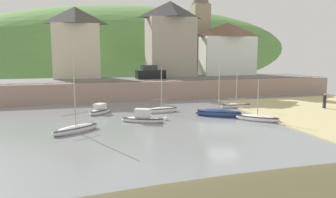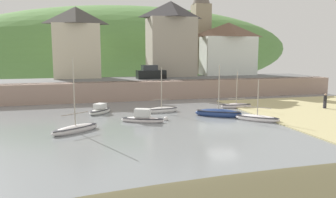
# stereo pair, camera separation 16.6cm
# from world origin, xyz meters

# --- Properties ---
(ground) EXTENTS (48.00, 41.00, 0.61)m
(ground) POSITION_xyz_m (1.40, -9.56, 0.16)
(ground) COLOR gray
(quay_seawall) EXTENTS (48.00, 9.40, 2.40)m
(quay_seawall) POSITION_xyz_m (0.00, 17.50, 1.36)
(quay_seawall) COLOR tan
(quay_seawall) RESTS_ON ground
(hillside_backdrop) EXTENTS (80.00, 44.00, 19.53)m
(hillside_backdrop) POSITION_xyz_m (0.07, 55.20, 6.84)
(hillside_backdrop) COLOR #578842
(hillside_backdrop) RESTS_ON ground
(waterfront_building_left) EXTENTS (6.80, 5.05, 10.20)m
(waterfront_building_left) POSITION_xyz_m (-11.84, 25.20, 7.60)
(waterfront_building_left) COLOR beige
(waterfront_building_left) RESTS_ON ground
(waterfront_building_centre) EXTENTS (7.32, 5.64, 11.49)m
(waterfront_building_centre) POSITION_xyz_m (2.36, 25.20, 8.25)
(waterfront_building_centre) COLOR #A39A88
(waterfront_building_centre) RESTS_ON ground
(waterfront_building_right) EXTENTS (9.04, 4.32, 8.48)m
(waterfront_building_right) POSITION_xyz_m (12.12, 25.20, 6.73)
(waterfront_building_right) COLOR white
(waterfront_building_right) RESTS_ON ground
(church_with_spire) EXTENTS (3.00, 3.00, 16.90)m
(church_with_spire) POSITION_xyz_m (8.80, 29.20, 11.11)
(church_with_spire) COLOR gray
(church_with_spire) RESTS_ON ground
(dinghy_open_wooden) EXTENTS (3.73, 3.60, 3.91)m
(dinghy_open_wooden) POSITION_xyz_m (3.89, 1.16, 0.23)
(dinghy_open_wooden) COLOR white
(dinghy_open_wooden) RESTS_ON ground
(sailboat_blue_trim) EXTENTS (3.71, 1.40, 4.84)m
(sailboat_blue_trim) POSITION_xyz_m (-3.55, 7.43, 0.26)
(sailboat_blue_trim) COLOR white
(sailboat_blue_trim) RESTS_ON ground
(sailboat_white_hull) EXTENTS (4.04, 2.64, 1.33)m
(sailboat_white_hull) POSITION_xyz_m (-6.30, 3.31, 0.32)
(sailboat_white_hull) COLOR white
(sailboat_white_hull) RESTS_ON ground
(sailboat_nearest_shore) EXTENTS (4.58, 3.54, 5.19)m
(sailboat_nearest_shore) POSITION_xyz_m (1.32, 4.01, 0.30)
(sailboat_nearest_shore) COLOR navy
(sailboat_nearest_shore) RESTS_ON ground
(sailboat_tall_mast) EXTENTS (2.95, 3.21, 1.18)m
(sailboat_tall_mast) POSITION_xyz_m (-9.72, 8.47, 0.29)
(sailboat_tall_mast) COLOR silver
(sailboat_tall_mast) RESTS_ON ground
(rowboat_small_beached) EXTENTS (4.01, 3.25, 5.96)m
(rowboat_small_beached) POSITION_xyz_m (-12.07, 0.97, 0.27)
(rowboat_small_beached) COLOR silver
(rowboat_small_beached) RESTS_ON ground
(fishing_boat_green) EXTENTS (3.62, 1.34, 4.23)m
(fishing_boat_green) POSITION_xyz_m (5.24, 8.04, 0.24)
(fishing_boat_green) COLOR silver
(fishing_boat_green) RESTS_ON ground
(parked_car_near_slipway) EXTENTS (4.19, 1.93, 1.95)m
(parked_car_near_slipway) POSITION_xyz_m (-1.84, 20.70, 3.20)
(parked_car_near_slipway) COLOR black
(parked_car_near_slipway) RESTS_ON ground
(person_on_slipway) EXTENTS (0.34, 0.34, 1.62)m
(person_on_slipway) POSITION_xyz_m (14.15, 4.71, 0.98)
(person_on_slipway) COLOR #282833
(person_on_slipway) RESTS_ON ground
(mooring_buoy) EXTENTS (0.44, 0.44, 0.44)m
(mooring_buoy) POSITION_xyz_m (-4.12, 3.43, 0.13)
(mooring_buoy) COLOR silver
(mooring_buoy) RESTS_ON ground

